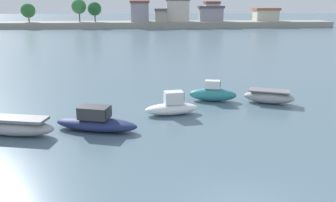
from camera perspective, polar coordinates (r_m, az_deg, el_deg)
moored_boat_0 at (r=23.97m, az=-23.16°, el=-3.80°), size 5.14×2.49×1.14m
moored_boat_1 at (r=23.28m, az=-11.47°, el=-3.30°), size 5.72×3.09×1.59m
moored_boat_2 at (r=25.94m, az=0.65°, el=-0.93°), size 4.12×1.99×1.72m
moored_boat_3 at (r=29.58m, az=7.19°, el=1.18°), size 4.05×1.97×1.73m
moored_boat_4 at (r=29.91m, az=15.86°, el=0.66°), size 4.25×2.85×1.09m
mooring_buoy_1 at (r=26.28m, az=-12.94°, el=-2.15°), size 0.25×0.25×0.25m
distant_shoreline at (r=108.32m, az=-1.05°, el=12.91°), size 103.26×9.48×8.38m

